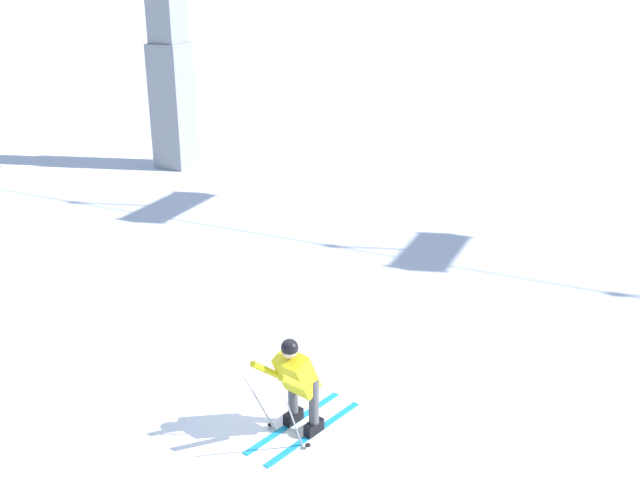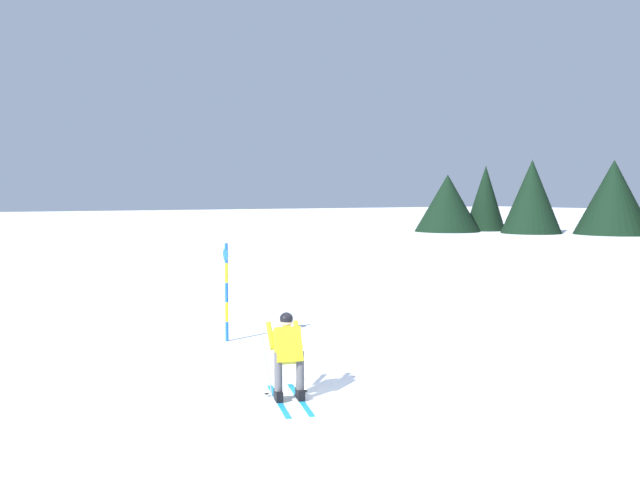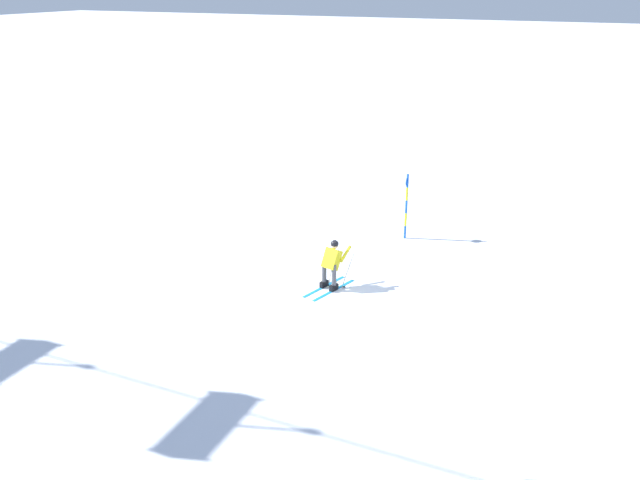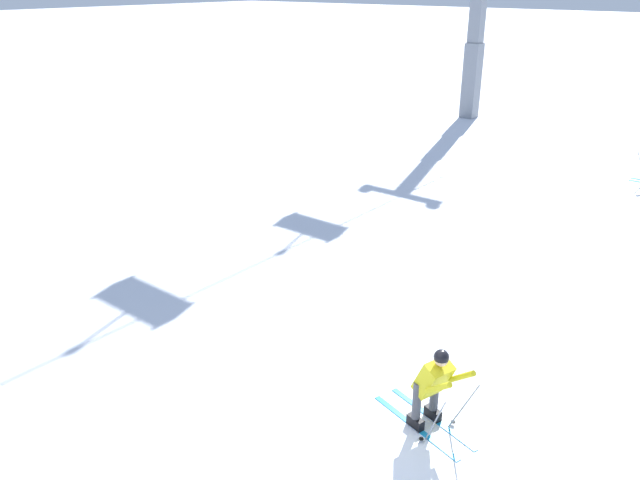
% 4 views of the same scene
% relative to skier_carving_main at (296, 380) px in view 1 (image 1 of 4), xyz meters
% --- Properties ---
extents(ground_plane, '(260.00, 260.00, 0.00)m').
position_rel_skier_carving_main_xyz_m(ground_plane, '(-0.84, 0.55, -0.77)').
color(ground_plane, white).
extents(skier_carving_main, '(0.98, 1.80, 1.49)m').
position_rel_skier_carving_main_xyz_m(skier_carving_main, '(0.00, 0.00, 0.00)').
color(skier_carving_main, '#198CCC').
rests_on(skier_carving_main, ground_plane).
extents(lift_tower_near, '(0.92, 2.50, 10.69)m').
position_rel_skier_carving_main_xyz_m(lift_tower_near, '(-8.56, 9.73, 3.60)').
color(lift_tower_near, gray).
rests_on(lift_tower_near, ground_plane).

